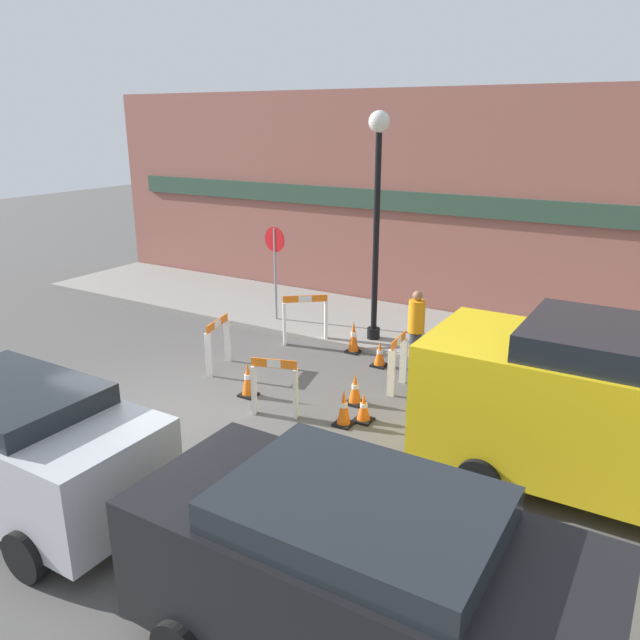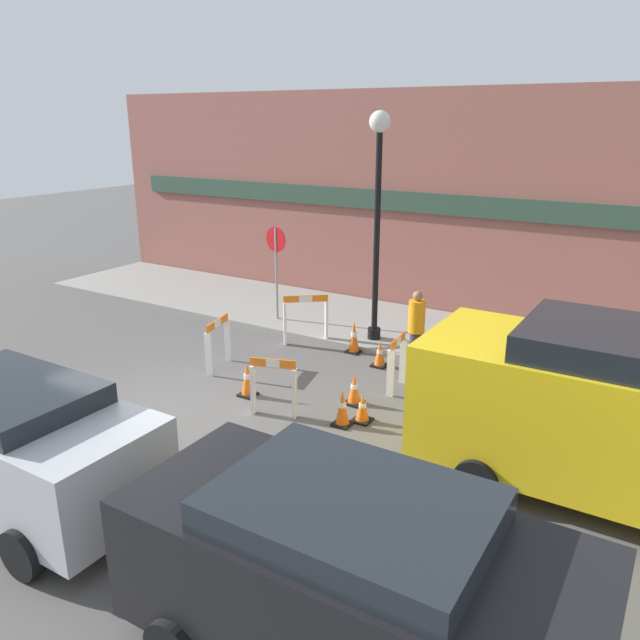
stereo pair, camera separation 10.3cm
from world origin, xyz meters
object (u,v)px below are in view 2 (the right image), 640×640
object	(u,v)px
streetlamp_post	(378,197)
parked_car_2	(351,575)
stop_sign	(276,258)
parked_car_1	(13,438)
person_worker	(416,328)

from	to	relation	value
streetlamp_post	parked_car_2	size ratio (longest dim) A/B	1.16
stop_sign	parked_car_1	distance (m)	8.08
streetlamp_post	parked_car_2	world-z (taller)	streetlamp_post
parked_car_2	parked_car_1	bearing A→B (deg)	180.00
streetlamp_post	stop_sign	distance (m)	3.12
person_worker	parked_car_1	distance (m)	7.39
streetlamp_post	parked_car_1	size ratio (longest dim) A/B	1.18
streetlamp_post	stop_sign	xyz separation A→B (m)	(-2.67, 0.05, -1.61)
parked_car_1	person_worker	bearing A→B (deg)	70.19
stop_sign	parked_car_1	size ratio (longest dim) A/B	0.55
streetlamp_post	person_worker	size ratio (longest dim) A/B	3.01
stop_sign	parked_car_1	bearing A→B (deg)	107.74
stop_sign	parked_car_2	world-z (taller)	stop_sign
streetlamp_post	parked_car_2	xyz separation A→B (m)	(3.74, -7.86, -2.21)
streetlamp_post	parked_car_2	bearing A→B (deg)	-64.55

